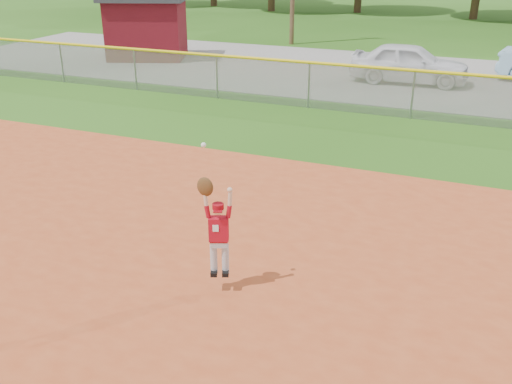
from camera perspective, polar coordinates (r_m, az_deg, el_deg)
ground at (r=9.50m, az=6.54°, el=-8.66°), size 120.00×120.00×0.00m
parking_strip at (r=24.40m, az=17.17°, el=10.77°), size 44.00×10.00×0.03m
car_white_a at (r=23.25m, az=15.10°, el=12.35°), size 4.50×1.94×1.51m
utility_shed at (r=27.91m, az=-10.90°, el=15.90°), size 4.56×4.06×2.84m
outfield_fence at (r=18.38m, az=15.44°, el=9.74°), size 40.06×0.10×1.55m
ballplayer at (r=8.60m, az=-3.94°, el=-3.55°), size 0.53×0.30×2.15m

